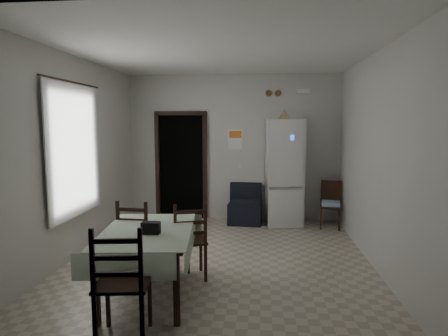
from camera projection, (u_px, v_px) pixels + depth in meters
name	position (u px, v px, depth m)	size (l,w,h in m)	color
ground	(221.00, 257.00, 5.43)	(4.50, 4.50, 0.00)	#B2A591
ceiling	(220.00, 52.00, 5.09)	(4.20, 4.50, 0.02)	white
wall_back	(233.00, 148.00, 7.48)	(4.20, 0.02, 2.90)	beige
wall_front	(190.00, 183.00, 3.03)	(4.20, 0.02, 2.90)	beige
wall_left	(78.00, 157.00, 5.47)	(0.02, 4.50, 2.90)	beige
wall_right	(375.00, 159.00, 5.04)	(0.02, 4.50, 2.90)	beige
doorway	(184.00, 165.00, 7.83)	(1.06, 0.52, 2.22)	black
window_recess	(67.00, 151.00, 5.26)	(0.10, 1.20, 1.60)	silver
curtain	(75.00, 151.00, 5.25)	(0.02, 1.45, 1.85)	silver
curtain_rod	(72.00, 82.00, 5.14)	(0.02, 0.02, 1.60)	black
calendar	(235.00, 139.00, 7.44)	(0.28, 0.02, 0.40)	white
calendar_image	(235.00, 134.00, 7.42)	(0.24, 0.01, 0.14)	orange
light_switch	(240.00, 165.00, 7.49)	(0.08, 0.02, 0.12)	beige
vent_left	(269.00, 93.00, 7.27)	(0.12, 0.12, 0.03)	brown
vent_right	(278.00, 93.00, 7.25)	(0.12, 0.12, 0.03)	brown
emergency_light	(303.00, 91.00, 7.17)	(0.25, 0.07, 0.09)	white
fridge	(284.00, 173.00, 7.11)	(0.65, 0.65, 2.01)	silver
tan_cone	(284.00, 114.00, 7.00)	(0.23, 0.23, 0.19)	tan
navy_seat	(245.00, 204.00, 7.26)	(0.63, 0.61, 0.76)	black
corner_chair	(331.00, 205.00, 6.91)	(0.38, 0.38, 0.87)	black
dining_table	(149.00, 263.00, 4.18)	(0.96, 1.47, 0.76)	#A1B299
black_bag	(151.00, 228.00, 3.99)	(0.19, 0.11, 0.12)	black
dining_chair_far_left	(138.00, 237.00, 4.76)	(0.43, 0.43, 0.99)	black
dining_chair_far_right	(189.00, 239.00, 4.67)	(0.42, 0.42, 0.98)	black
dining_chair_near_head	(123.00, 281.00, 3.32)	(0.46, 0.46, 1.08)	black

